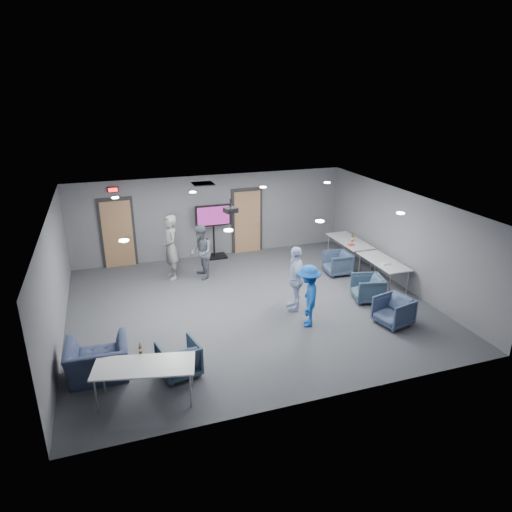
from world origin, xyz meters
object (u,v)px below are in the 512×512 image
object	(u,v)px
table_front_left	(144,367)
projector	(231,210)
chair_front_a	(179,359)
bottle_front	(140,349)
tv_stand	(214,228)
table_right_a	(350,242)
person_d	(308,296)
chair_right_b	(368,288)
chair_front_b	(98,360)
table_right_b	(383,262)
chair_right_c	(393,311)
person_b	(201,252)
bottle_right	(352,238)
chair_right_a	(337,263)
person_a	(171,248)
person_c	(295,278)

from	to	relation	value
table_front_left	projector	bearing A→B (deg)	66.84
chair_front_a	bottle_front	bearing A→B (deg)	2.25
tv_stand	table_right_a	bearing A→B (deg)	-23.99
person_d	table_front_left	distance (m)	4.24
chair_right_b	chair_front_b	xyz separation A→B (m)	(-6.79, -1.31, 0.03)
table_right_b	table_front_left	size ratio (longest dim) A/B	0.91
chair_right_c	person_b	bearing A→B (deg)	-151.58
chair_right_c	tv_stand	bearing A→B (deg)	-165.92
chair_right_b	projector	world-z (taller)	projector
bottle_front	chair_front_b	bearing A→B (deg)	143.43
bottle_right	projector	size ratio (longest dim) A/B	0.79
table_front_left	tv_stand	world-z (taller)	tv_stand
table_front_left	chair_right_a	bearing A→B (deg)	47.04
person_a	person_b	world-z (taller)	person_a
person_c	tv_stand	xyz separation A→B (m)	(-1.06, 4.28, 0.17)
table_right_a	projector	xyz separation A→B (m)	(-4.26, -1.25, 1.72)
chair_right_a	table_front_left	distance (m)	7.40
table_front_left	tv_stand	distance (m)	7.35
chair_front_b	chair_right_a	bearing A→B (deg)	-153.21
chair_right_b	chair_right_c	size ratio (longest dim) A/B	0.99
bottle_right	tv_stand	distance (m)	4.47
chair_front_a	tv_stand	world-z (taller)	tv_stand
person_d	table_front_left	world-z (taller)	person_d
chair_front_a	bottle_right	size ratio (longest dim) A/B	2.62
person_d	table_right_a	world-z (taller)	person_d
person_c	projector	world-z (taller)	projector
chair_right_c	table_right_b	size ratio (longest dim) A/B	0.44
bottle_front	chair_right_b	bearing A→B (deg)	17.47
chair_right_c	chair_front_a	xyz separation A→B (m)	(-5.18, -0.38, -0.00)
chair_right_c	chair_front_b	world-z (taller)	chair_front_b
person_d	table_right_a	size ratio (longest dim) A/B	0.82
chair_front_a	bottle_right	distance (m)	7.58
person_b	projector	world-z (taller)	projector
chair_front_b	tv_stand	world-z (taller)	tv_stand
chair_front_a	projector	xyz separation A→B (m)	(1.97, 3.11, 2.06)
chair_right_c	table_right_b	bearing A→B (deg)	140.12
table_front_left	projector	size ratio (longest dim) A/B	5.21
person_d	table_right_a	xyz separation A→B (m)	(3.00, 3.36, -0.07)
chair_right_b	table_front_left	bearing A→B (deg)	-55.59
person_c	table_front_left	xyz separation A→B (m)	(-3.97, -2.47, -0.16)
chair_right_c	table_front_left	size ratio (longest dim) A/B	0.40
person_b	person_c	size ratio (longest dim) A/B	0.96
chair_right_a	table_front_left	size ratio (longest dim) A/B	0.40
chair_right_c	chair_front_b	xyz separation A→B (m)	(-6.68, 0.02, 0.03)
table_right_b	bottle_right	size ratio (longest dim) A/B	6.01
bottle_right	table_front_left	bearing A→B (deg)	-145.07
person_c	chair_front_a	bearing A→B (deg)	-43.44
chair_right_b	chair_right_c	xyz separation A→B (m)	(-0.11, -1.33, 0.00)
tv_stand	chair_front_b	bearing A→B (deg)	-122.86
chair_right_a	person_a	bearing A→B (deg)	-101.01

